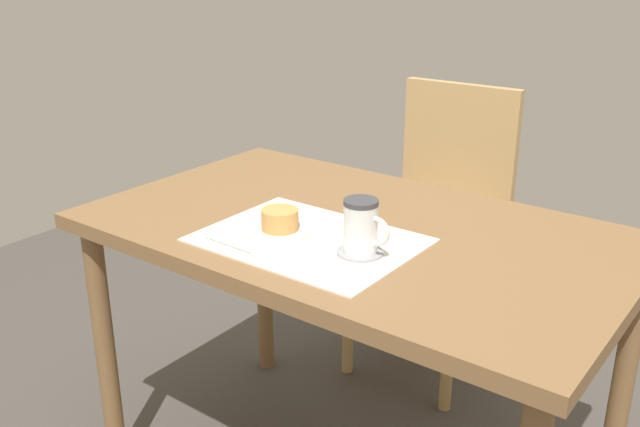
{
  "coord_description": "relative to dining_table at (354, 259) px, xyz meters",
  "views": [
    {
      "loc": [
        0.83,
        -1.24,
        1.32
      ],
      "look_at": [
        -0.03,
        -0.09,
        0.78
      ],
      "focal_mm": 40.0,
      "sensor_mm": 36.0,
      "label": 1
    }
  ],
  "objects": [
    {
      "name": "pastry",
      "position": [
        -0.09,
        -0.15,
        0.12
      ],
      "size": [
        0.08,
        0.08,
        0.05
      ],
      "primitive_type": "cylinder",
      "color": "tan",
      "rests_on": "pastry_plate"
    },
    {
      "name": "pastry_plate",
      "position": [
        -0.09,
        -0.15,
        0.09
      ],
      "size": [
        0.14,
        0.14,
        0.01
      ],
      "primitive_type": "cylinder",
      "color": "silver",
      "rests_on": "placemat"
    },
    {
      "name": "teaspoon",
      "position": [
        -0.14,
        -0.26,
        0.09
      ],
      "size": [
        0.13,
        0.01,
        0.01
      ],
      "primitive_type": "cylinder",
      "rotation": [
        0.0,
        1.57,
        -0.03
      ],
      "color": "silver",
      "rests_on": "placemat"
    },
    {
      "name": "dining_table",
      "position": [
        0.0,
        0.0,
        0.0
      ],
      "size": [
        1.21,
        0.72,
        0.73
      ],
      "color": "brown",
      "rests_on": "ground_plane"
    },
    {
      "name": "placemat",
      "position": [
        -0.03,
        -0.13,
        0.09
      ],
      "size": [
        0.45,
        0.33,
        0.0
      ],
      "primitive_type": "cube",
      "color": "silver",
      "rests_on": "dining_table"
    },
    {
      "name": "coffee_coaster",
      "position": [
        0.1,
        -0.13,
        0.09
      ],
      "size": [
        0.1,
        0.1,
        0.0
      ],
      "primitive_type": "cylinder",
      "color": "#99999E",
      "rests_on": "placemat"
    },
    {
      "name": "wooden_chair",
      "position": [
        -0.14,
        0.7,
        -0.16
      ],
      "size": [
        0.43,
        0.43,
        0.92
      ],
      "rotation": [
        0.0,
        0.0,
        3.17
      ],
      "color": "tan",
      "rests_on": "ground_plane"
    },
    {
      "name": "coffee_mug",
      "position": [
        0.1,
        -0.13,
        0.15
      ],
      "size": [
        0.1,
        0.07,
        0.11
      ],
      "color": "white",
      "rests_on": "coffee_coaster"
    }
  ]
}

